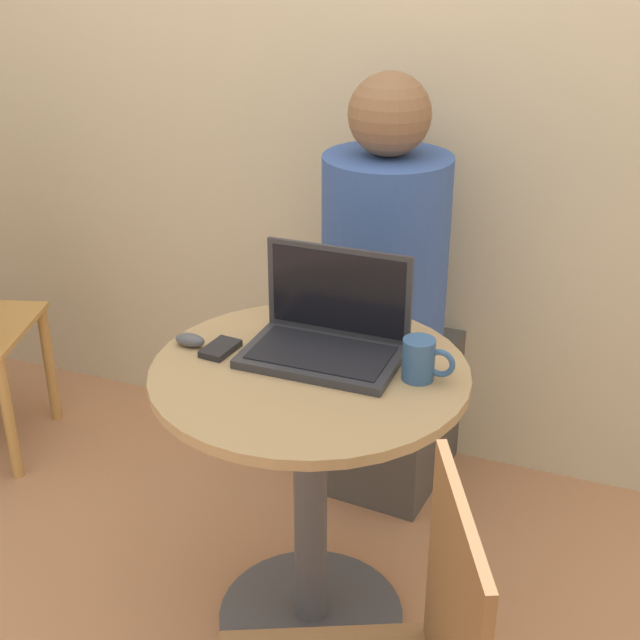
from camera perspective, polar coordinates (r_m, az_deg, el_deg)
name	(u,v)px	position (r m, az deg, el deg)	size (l,w,h in m)	color
ground_plane	(311,617)	(2.44, -0.58, -18.48)	(12.00, 12.00, 0.00)	tan
back_wall	(429,51)	(2.65, 7.01, 16.72)	(7.00, 0.05, 2.60)	beige
round_table	(310,455)	(2.12, -0.64, -8.64)	(0.72, 0.72, 0.74)	#4C4C51
laptop	(327,334)	(2.04, 0.46, -0.89)	(0.35, 0.22, 0.24)	#2D2D33
cell_phone	(220,349)	(2.08, -6.44, -1.87)	(0.07, 0.10, 0.02)	black
computer_mouse	(190,340)	(2.12, -8.31, -1.27)	(0.08, 0.04, 0.03)	#4C4C51
coffee_cup	(421,360)	(1.95, 6.46, -2.54)	(0.12, 0.07, 0.10)	#335684
person_seated	(390,325)	(2.66, 4.49, -0.34)	(0.38, 0.56, 1.29)	#4C4742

